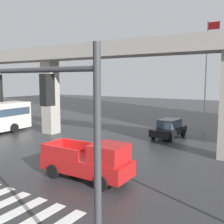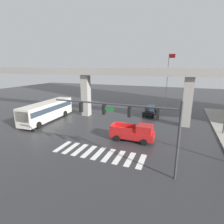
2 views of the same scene
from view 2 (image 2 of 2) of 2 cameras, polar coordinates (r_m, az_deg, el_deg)
ground_plane at (r=23.22m, az=1.71°, el=-7.14°), size 120.00×120.00×0.00m
crosswalk_stripes at (r=18.43m, az=-4.37°, el=-13.18°), size 9.35×2.80×0.01m
elevated_overpass at (r=28.04m, az=6.51°, el=11.72°), size 55.23×2.40×8.41m
pickup_truck at (r=21.05m, az=7.41°, el=-6.71°), size 5.11×2.11×2.08m
city_bus at (r=30.48m, az=-20.15°, el=0.62°), size 3.22×10.92×2.99m
sedan_black at (r=32.61m, az=12.37°, el=0.47°), size 2.28×4.45×1.72m
traffic_signal_mast at (r=14.05m, az=6.18°, el=-1.63°), size 10.89×0.32×6.20m
flagpole at (r=35.38m, az=17.60°, el=10.14°), size 1.16×0.12×10.96m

